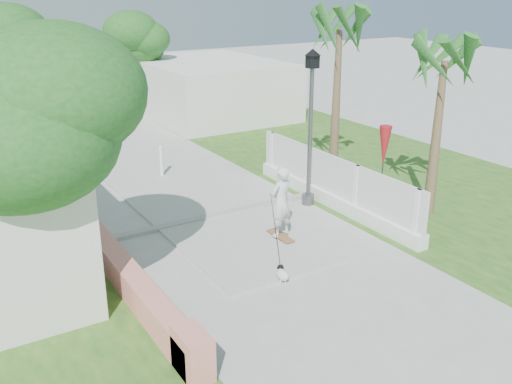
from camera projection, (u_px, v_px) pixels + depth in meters
ground at (355, 322)px, 10.86m from camera, size 90.00×90.00×0.00m
path_strip at (76, 120)px, 26.90m from camera, size 3.20×36.00×0.06m
curb at (212, 216)px, 15.65m from camera, size 6.50×0.25×0.10m
grass_right at (358, 161)px, 20.69m from camera, size 8.00×20.00×0.01m
pink_wall at (125, 274)px, 11.99m from camera, size 0.45×8.20×0.80m
lattice_fence at (333, 188)px, 16.34m from camera, size 0.35×7.00×1.50m
building_right at (208, 88)px, 27.78m from camera, size 6.00×8.00×2.60m
street_lamp at (310, 123)px, 15.85m from camera, size 0.44×0.44×4.44m
bollard at (161, 160)px, 18.78m from camera, size 0.14×0.14×1.09m
patio_umbrella at (384, 147)px, 16.23m from camera, size 0.36×0.36×2.30m
tree_left_near at (53, 123)px, 9.75m from camera, size 3.60×3.60×5.28m
tree_path_left at (13, 49)px, 20.92m from camera, size 3.40×3.40×5.23m
tree_path_right at (136, 41)px, 27.26m from camera, size 3.00×3.00×4.79m
palm_far at (339, 41)px, 16.78m from camera, size 1.80×1.80×5.30m
palm_near at (444, 71)px, 14.70m from camera, size 1.80×1.80×4.70m
skateboarder at (276, 222)px, 13.33m from camera, size 1.55×2.16×1.91m
dog at (282, 274)px, 12.26m from camera, size 0.34×0.49×0.35m
parked_car at (34, 73)px, 35.78m from camera, size 5.15×3.77×1.63m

